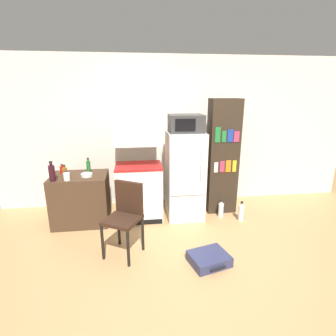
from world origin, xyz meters
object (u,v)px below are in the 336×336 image
refrigerator (185,175)px  suitcase_large_flat (209,259)px  bottle_ketchup_red (62,169)px  chair (126,212)px  bottle_green_tall (89,167)px  bowl (87,175)px  side_table (81,199)px  microwave (186,123)px  water_bottle_front (221,210)px  bottle_wine_dark (52,173)px  water_bottle_middle (241,212)px  bottle_amber_beer (65,173)px  bottle_milk_white (67,176)px  bookshelf (222,157)px  kitchen_hutch (139,165)px

refrigerator → suitcase_large_flat: size_ratio=2.64×
bottle_ketchup_red → chair: size_ratio=0.16×
bottle_ketchup_red → bottle_green_tall: bottle_green_tall is taller
bowl → side_table: bearing=151.4°
microwave → bowl: size_ratio=3.08×
side_table → water_bottle_front: side_table is taller
bottle_wine_dark → bowl: size_ratio=1.72×
bottle_wine_dark → water_bottle_middle: bearing=-1.3°
refrigerator → bowl: bearing=-176.6°
microwave → bottle_amber_beer: (-1.81, -0.15, -0.67)m
refrigerator → microwave: size_ratio=2.71×
refrigerator → bottle_green_tall: (-1.51, 0.07, 0.18)m
bottle_green_tall → water_bottle_middle: bearing=-8.9°
refrigerator → suitcase_large_flat: bearing=-87.4°
bottle_milk_white → water_bottle_front: bottle_milk_white is taller
bookshelf → bottle_wine_dark: size_ratio=6.56×
bottle_amber_beer → water_bottle_front: bottle_amber_beer is taller
side_table → microwave: bearing=0.5°
bottle_milk_white → microwave: bearing=7.6°
refrigerator → bottle_wine_dark: size_ratio=4.84×
refrigerator → chair: bearing=-135.3°
bottle_green_tall → chair: 1.19m
bottle_wine_dark → bottle_amber_beer: bearing=31.0°
kitchen_hutch → bottle_ketchup_red: kitchen_hutch is taller
side_table → bookshelf: 2.38m
microwave → suitcase_large_flat: 1.97m
refrigerator → bowl: 1.52m
bottle_green_tall → bowl: (-0.01, -0.16, -0.08)m
bottle_ketchup_red → bowl: bottle_ketchup_red is taller
microwave → bottle_amber_beer: 1.94m
kitchen_hutch → suitcase_large_flat: kitchen_hutch is taller
bottle_wine_dark → bottle_amber_beer: bottle_wine_dark is taller
bottle_milk_white → bottle_amber_beer: bearing=115.3°
bookshelf → chair: bookshelf is taller
bookshelf → bottle_wine_dark: (-2.62, -0.37, -0.05)m
bottle_wine_dark → chair: bottle_wine_dark is taller
bottle_ketchup_red → bowl: 0.46m
suitcase_large_flat → bookshelf: bearing=52.2°
chair → kitchen_hutch: bearing=108.4°
water_bottle_front → suitcase_large_flat: bearing=-114.4°
bowl → chair: (0.59, -0.83, -0.24)m
bottle_wine_dark → bottle_milk_white: bottle_wine_dark is taller
side_table → bowl: bowl is taller
bottle_wine_dark → chair: bearing=-33.3°
kitchen_hutch → water_bottle_middle: kitchen_hutch is taller
side_table → chair: chair is taller
kitchen_hutch → side_table: bearing=-177.7°
bottle_milk_white → suitcase_large_flat: (1.83, -1.07, -0.78)m
water_bottle_middle → bowl: bearing=174.9°
bottle_ketchup_red → bowl: bearing=-28.2°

